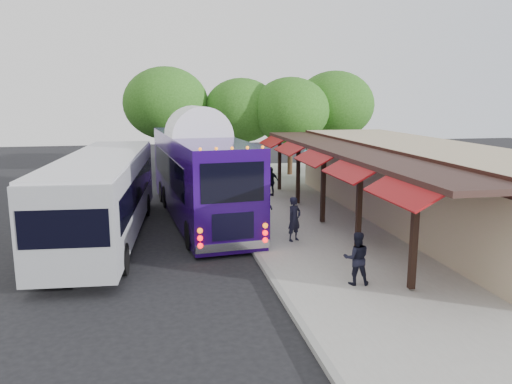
{
  "coord_description": "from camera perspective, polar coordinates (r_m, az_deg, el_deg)",
  "views": [
    {
      "loc": [
        -3.35,
        -16.6,
        5.75
      ],
      "look_at": [
        0.64,
        3.43,
        1.8
      ],
      "focal_mm": 35.0,
      "sensor_mm": 36.0,
      "label": 1
    }
  ],
  "objects": [
    {
      "name": "tree_far",
      "position": [
        36.99,
        -10.24,
        9.95
      ],
      "size": [
        6.11,
        6.11,
        7.83
      ],
      "color": "#382314",
      "rests_on": "ground"
    },
    {
      "name": "station_shelter",
      "position": [
        24.03,
        18.14,
        1.04
      ],
      "size": [
        8.15,
        20.0,
        3.6
      ],
      "color": "tan",
      "rests_on": "ground"
    },
    {
      "name": "ped_a",
      "position": [
        19.53,
        4.41,
        -3.1
      ],
      "size": [
        0.76,
        0.68,
        1.74
      ],
      "primitive_type": "imported",
      "rotation": [
        0.0,
        0.0,
        0.54
      ],
      "color": "black",
      "rests_on": "sidewalk"
    },
    {
      "name": "ped_c",
      "position": [
        28.21,
        1.74,
        1.21
      ],
      "size": [
        1.06,
        0.77,
        1.67
      ],
      "primitive_type": "imported",
      "rotation": [
        0.0,
        0.0,
        3.56
      ],
      "color": "black",
      "rests_on": "sidewalk"
    },
    {
      "name": "tree_left",
      "position": [
        36.91,
        -1.67,
        9.29
      ],
      "size": [
        5.5,
        5.5,
        7.04
      ],
      "color": "#382314",
      "rests_on": "ground"
    },
    {
      "name": "ground",
      "position": [
        17.89,
        0.13,
        -7.81
      ],
      "size": [
        90.0,
        90.0,
        0.0
      ],
      "primitive_type": "plane",
      "color": "black",
      "rests_on": "ground"
    },
    {
      "name": "sidewalk",
      "position": [
        22.94,
        10.47,
        -3.57
      ],
      "size": [
        10.0,
        40.0,
        0.15
      ],
      "primitive_type": "cube",
      "color": "#9E9B93",
      "rests_on": "ground"
    },
    {
      "name": "curb",
      "position": [
        21.64,
        -1.84,
        -4.27
      ],
      "size": [
        0.2,
        40.0,
        0.16
      ],
      "primitive_type": "cube",
      "color": "gray",
      "rests_on": "ground"
    },
    {
      "name": "tree_right",
      "position": [
        38.54,
        8.95,
        9.8
      ],
      "size": [
        5.94,
        5.94,
        7.61
      ],
      "color": "#382314",
      "rests_on": "ground"
    },
    {
      "name": "sign_board",
      "position": [
        19.82,
        11.5,
        -3.48
      ],
      "size": [
        0.1,
        0.5,
        1.09
      ],
      "rotation": [
        0.0,
        0.0,
        -0.1
      ],
      "color": "black",
      "rests_on": "sidewalk"
    },
    {
      "name": "city_bus",
      "position": [
        21.01,
        -17.01,
        -0.11
      ],
      "size": [
        3.68,
        12.92,
        3.43
      ],
      "rotation": [
        0.0,
        0.0,
        -0.07
      ],
      "color": "#92949A",
      "rests_on": "ground"
    },
    {
      "name": "ped_b",
      "position": [
        15.37,
        11.41,
        -7.42
      ],
      "size": [
        0.9,
        0.76,
        1.63
      ],
      "primitive_type": "imported",
      "rotation": [
        0.0,
        0.0,
        2.94
      ],
      "color": "black",
      "rests_on": "sidewalk"
    },
    {
      "name": "tree_mid",
      "position": [
        35.88,
        3.98,
        9.26
      ],
      "size": [
        5.52,
        5.52,
        7.07
      ],
      "color": "#382314",
      "rests_on": "ground"
    },
    {
      "name": "coach_bus",
      "position": [
        23.76,
        -6.57,
        2.42
      ],
      "size": [
        4.06,
        13.34,
        4.21
      ],
      "rotation": [
        0.0,
        0.0,
        0.1
      ],
      "color": "#280864",
      "rests_on": "ground"
    },
    {
      "name": "ped_d",
      "position": [
        22.16,
        0.27,
        -1.07
      ],
      "size": [
        1.47,
        1.3,
        1.98
      ],
      "primitive_type": "imported",
      "rotation": [
        0.0,
        0.0,
        2.59
      ],
      "color": "black",
      "rests_on": "sidewalk"
    }
  ]
}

